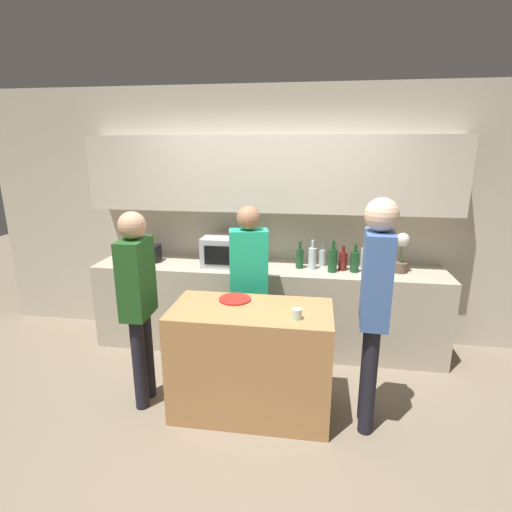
# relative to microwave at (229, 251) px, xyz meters

# --- Properties ---
(ground_plane) EXTENTS (14.00, 14.00, 0.00)m
(ground_plane) POSITION_rel_microwave_xyz_m (0.40, -1.39, -1.04)
(ground_plane) COLOR #7F705B
(back_wall) EXTENTS (6.40, 0.40, 2.70)m
(back_wall) POSITION_rel_microwave_xyz_m (0.40, 0.27, 0.49)
(back_wall) COLOR beige
(back_wall) RESTS_ON ground_plane
(back_counter) EXTENTS (3.60, 0.62, 0.89)m
(back_counter) POSITION_rel_microwave_xyz_m (0.40, -0.00, -0.60)
(back_counter) COLOR #B7AD99
(back_counter) RESTS_ON ground_plane
(kitchen_island) EXTENTS (1.25, 0.62, 0.89)m
(kitchen_island) POSITION_rel_microwave_xyz_m (0.42, -1.11, -0.60)
(kitchen_island) COLOR #B27F4C
(kitchen_island) RESTS_ON ground_plane
(microwave) EXTENTS (0.52, 0.39, 0.30)m
(microwave) POSITION_rel_microwave_xyz_m (0.00, 0.00, 0.00)
(microwave) COLOR #B7BABC
(microwave) RESTS_ON back_counter
(toaster) EXTENTS (0.26, 0.16, 0.18)m
(toaster) POSITION_rel_microwave_xyz_m (-0.89, 0.00, -0.06)
(toaster) COLOR black
(toaster) RESTS_ON back_counter
(potted_plant) EXTENTS (0.14, 0.14, 0.40)m
(potted_plant) POSITION_rel_microwave_xyz_m (1.72, 0.00, 0.05)
(potted_plant) COLOR brown
(potted_plant) RESTS_ON back_counter
(bottle_0) EXTENTS (0.08, 0.08, 0.27)m
(bottle_0) POSITION_rel_microwave_xyz_m (0.74, -0.00, -0.05)
(bottle_0) COLOR #194723
(bottle_0) RESTS_ON back_counter
(bottle_1) EXTENTS (0.08, 0.08, 0.30)m
(bottle_1) POSITION_rel_microwave_xyz_m (0.86, -0.02, -0.04)
(bottle_1) COLOR silver
(bottle_1) RESTS_ON back_counter
(bottle_2) EXTENTS (0.07, 0.07, 0.24)m
(bottle_2) POSITION_rel_microwave_xyz_m (0.97, 0.11, -0.06)
(bottle_2) COLOR silver
(bottle_2) RESTS_ON back_counter
(bottle_3) EXTENTS (0.09, 0.09, 0.32)m
(bottle_3) POSITION_rel_microwave_xyz_m (1.06, -0.09, -0.03)
(bottle_3) COLOR #194723
(bottle_3) RESTS_ON back_counter
(bottle_4) EXTENTS (0.09, 0.09, 0.25)m
(bottle_4) POSITION_rel_microwave_xyz_m (1.17, -0.01, -0.05)
(bottle_4) COLOR maroon
(bottle_4) RESTS_ON back_counter
(bottle_5) EXTENTS (0.09, 0.09, 0.28)m
(bottle_5) POSITION_rel_microwave_xyz_m (1.28, -0.06, -0.04)
(bottle_5) COLOR #194723
(bottle_5) RESTS_ON back_counter
(bottle_6) EXTENTS (0.06, 0.06, 0.30)m
(bottle_6) POSITION_rel_microwave_xyz_m (1.38, 0.08, -0.04)
(bottle_6) COLOR silver
(bottle_6) RESTS_ON back_counter
(plate_on_island) EXTENTS (0.26, 0.26, 0.01)m
(plate_on_island) POSITION_rel_microwave_xyz_m (0.26, -0.96, -0.15)
(plate_on_island) COLOR red
(plate_on_island) RESTS_ON kitchen_island
(cup_0) EXTENTS (0.07, 0.07, 0.08)m
(cup_0) POSITION_rel_microwave_xyz_m (0.78, -1.25, -0.11)
(cup_0) COLOR #BAD8BC
(cup_0) RESTS_ON kitchen_island
(person_left) EXTENTS (0.21, 0.35, 1.63)m
(person_left) POSITION_rel_microwave_xyz_m (-0.48, -1.14, -0.08)
(person_left) COLOR black
(person_left) RESTS_ON ground_plane
(person_center) EXTENTS (0.23, 0.35, 1.77)m
(person_center) POSITION_rel_microwave_xyz_m (1.32, -1.17, 0.02)
(person_center) COLOR black
(person_center) RESTS_ON ground_plane
(person_right) EXTENTS (0.37, 0.25, 1.60)m
(person_right) POSITION_rel_microwave_xyz_m (0.30, -0.54, -0.10)
(person_right) COLOR black
(person_right) RESTS_ON ground_plane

